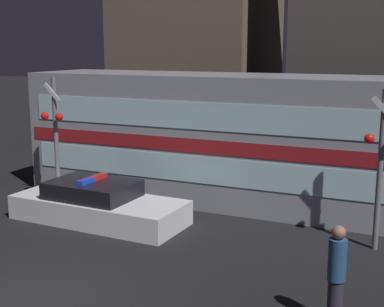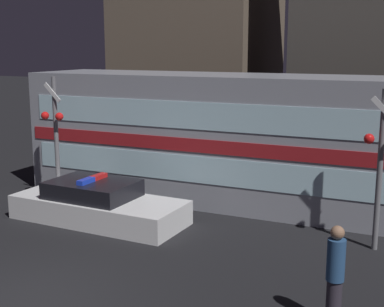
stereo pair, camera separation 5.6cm
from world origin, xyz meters
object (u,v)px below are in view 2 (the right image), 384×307
at_px(pedestrian, 335,276).
at_px(train, 278,142).
at_px(crossing_signal_near, 380,161).
at_px(police_car, 98,205).

bearing_deg(pedestrian, train, 113.57).
distance_m(train, crossing_signal_near, 3.94).
height_order(police_car, pedestrian, pedestrian).
height_order(pedestrian, crossing_signal_near, crossing_signal_near).
bearing_deg(crossing_signal_near, pedestrian, -93.39).
relative_size(pedestrian, crossing_signal_near, 0.48).
bearing_deg(pedestrian, police_car, 155.86).
xyz_separation_m(train, crossing_signal_near, (3.06, -2.48, 0.20)).
bearing_deg(police_car, pedestrian, -22.14).
relative_size(police_car, crossing_signal_near, 1.29).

